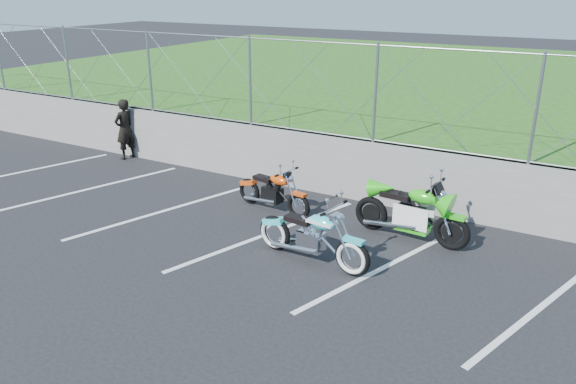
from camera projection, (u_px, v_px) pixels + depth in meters
The scene contains 9 objects.
ground at pixel (238, 255), 9.64m from camera, with size 90.00×90.00×0.00m, color black.
retaining_wall at pixel (328, 165), 12.26m from camera, with size 30.00×0.22×1.30m, color slate.
grass_field at pixel (449, 92), 20.38m from camera, with size 30.00×20.00×1.30m, color #224F15.
chain_link_fence at pixel (330, 89), 11.68m from camera, with size 28.00×0.03×2.00m.
parking_lines at pixel (327, 248), 9.90m from camera, with size 18.29×4.31×0.01m.
cruiser_turquoise at pixel (313, 238), 9.24m from camera, with size 2.18×0.69×1.09m.
naked_orange at pixel (274, 193), 11.34m from camera, with size 1.86×0.63×0.94m.
sportbike_green at pixel (412, 214), 10.06m from camera, with size 2.20×0.78×1.14m.
person_standing at pixel (125, 129), 14.65m from camera, with size 0.58×0.38×1.58m, color black.
Camera 1 is at (5.03, -7.08, 4.40)m, focal length 35.00 mm.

